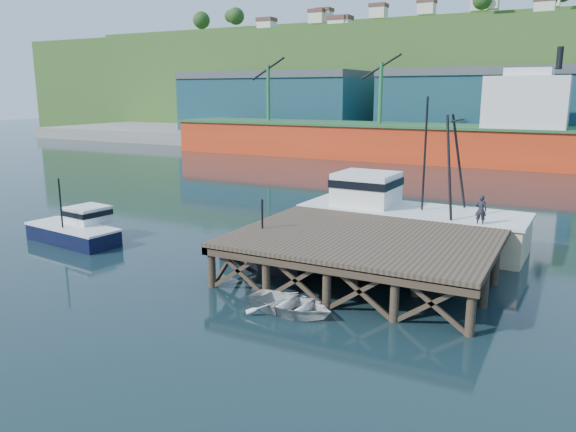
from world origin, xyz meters
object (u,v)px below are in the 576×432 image
Objects in this scene: boat_navy at (77,229)px; dinghy at (291,304)px; boat_black at (274,253)px; dockworker at (481,210)px; trawler at (407,216)px.

boat_navy reaches higher than dinghy.
boat_navy is 1.06× the size of boat_black.
boat_black is (12.71, 1.27, -0.13)m from boat_navy.
boat_navy is 1.73× the size of dinghy.
trawler is at bearing -24.40° from dockworker.
boat_black is 6.39m from dinghy.
dockworker is at bearing 44.47° from boat_black.
dinghy is 2.43× the size of dockworker.
boat_navy is at bearing 84.10° from dinghy.
trawler is 3.41× the size of dinghy.
boat_navy is 22.89m from dockworker.
dockworker is (21.92, 6.24, 2.11)m from boat_navy.
boat_navy is at bearing -152.52° from trawler.
dinghy is at bearing -39.00° from boat_black.
dinghy is at bearing -93.53° from trawler.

